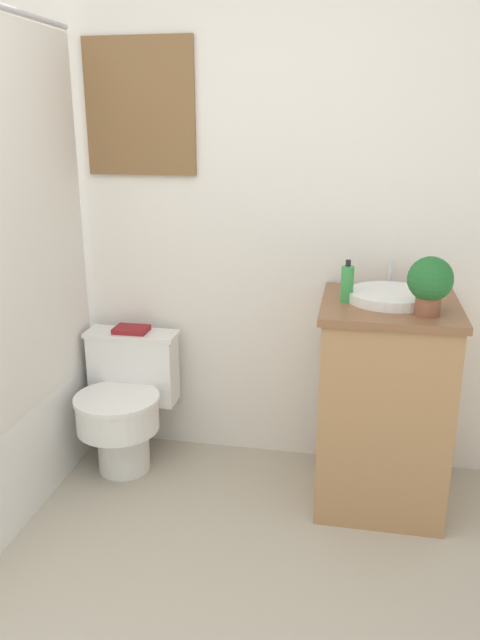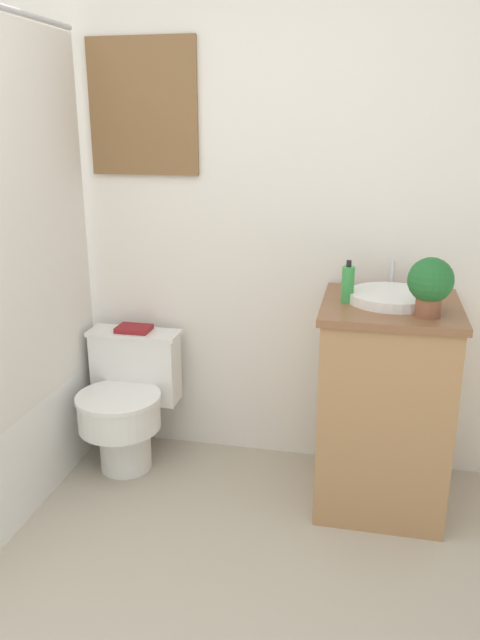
# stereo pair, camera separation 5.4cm
# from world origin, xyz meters

# --- Properties ---
(wall_back) EXTENTS (3.36, 0.07, 2.50)m
(wall_back) POSITION_xyz_m (-0.00, 1.86, 1.26)
(wall_back) COLOR white
(wall_back) RESTS_ON ground_plane
(toilet) EXTENTS (0.44, 0.50, 0.63)m
(toilet) POSITION_xyz_m (-0.28, 1.58, 0.32)
(toilet) COLOR white
(toilet) RESTS_ON ground_plane
(vanity) EXTENTS (0.55, 0.57, 0.89)m
(vanity) POSITION_xyz_m (0.90, 1.54, 0.45)
(vanity) COLOR #AD7F51
(vanity) RESTS_ON ground_plane
(sink) EXTENTS (0.35, 0.39, 0.13)m
(sink) POSITION_xyz_m (0.90, 1.56, 0.91)
(sink) COLOR white
(sink) RESTS_ON vanity
(soap_bottle) EXTENTS (0.05, 0.05, 0.17)m
(soap_bottle) POSITION_xyz_m (0.73, 1.52, 0.96)
(soap_bottle) COLOR green
(soap_bottle) RESTS_ON vanity
(potted_plant) EXTENTS (0.17, 0.17, 0.22)m
(potted_plant) POSITION_xyz_m (1.03, 1.39, 1.02)
(potted_plant) COLOR brown
(potted_plant) RESTS_ON vanity
(book_on_tank) EXTENTS (0.16, 0.12, 0.02)m
(book_on_tank) POSITION_xyz_m (-0.28, 1.71, 0.64)
(book_on_tank) COLOR maroon
(book_on_tank) RESTS_ON toilet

